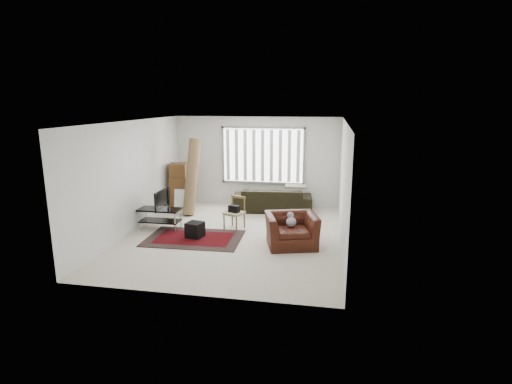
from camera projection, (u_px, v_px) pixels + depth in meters
room at (239, 160)px, 9.59m from camera, size 6.00×6.02×2.71m
persian_rug at (194, 238)px, 9.34m from camera, size 2.25×1.54×0.02m
tv_stand at (160, 214)px, 9.98m from camera, size 1.05×0.47×0.53m
tv at (159, 199)px, 9.89m from camera, size 0.11×0.85×0.49m
subwoofer at (195, 230)px, 9.37m from camera, size 0.43×0.43×0.36m
moving_boxes at (179, 188)px, 11.74m from camera, size 0.65×0.62×1.38m
white_flatpack at (184, 202)px, 11.29m from camera, size 0.55×0.20×0.71m
rolled_rug at (192, 177)px, 11.18m from camera, size 0.52×0.84×2.15m
sofa at (272, 196)px, 11.65m from camera, size 2.37×1.21×0.88m
side_chair at (235, 211)px, 10.00m from camera, size 0.56×0.56×0.81m
armchair at (291, 228)px, 8.81m from camera, size 1.33×1.23×0.82m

